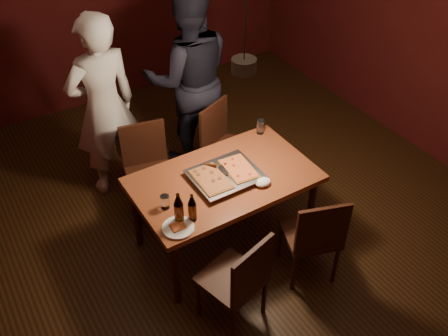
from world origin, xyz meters
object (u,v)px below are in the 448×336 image
pendant_lamp (244,64)px  diner_dark (189,78)px  chair_far_left (147,162)px  beer_bottle_a (179,208)px  plate_slice (178,227)px  beer_bottle_b (192,207)px  chair_far_right (222,139)px  chair_near_left (240,276)px  chair_near_right (315,232)px  pizza_tray (225,176)px  dining_table (224,184)px  diner_white (104,108)px

pendant_lamp → diner_dark: bearing=79.6°
chair_far_left → beer_bottle_a: beer_bottle_a is taller
plate_slice → beer_bottle_b: bearing=10.6°
chair_far_left → beer_bottle_a: bearing=91.3°
chair_far_right → plate_slice: bearing=22.8°
chair_near_left → beer_bottle_a: (-0.20, 0.52, 0.35)m
chair_far_left → beer_bottle_b: beer_bottle_b is taller
plate_slice → diner_dark: 1.87m
chair_far_right → beer_bottle_b: 1.39m
chair_far_left → pendant_lamp: 1.56m
chair_near_right → chair_far_left: bearing=135.3°
chair_near_left → diner_dark: diner_dark is taller
beer_bottle_a → plate_slice: size_ratio=1.13×
chair_near_left → plate_slice: 0.57m
pizza_tray → dining_table: bearing=98.0°
chair_far_left → diner_dark: 0.98m
chair_near_left → diner_dark: (0.73, 2.05, 0.43)m
plate_slice → pendant_lamp: 1.27m
plate_slice → diner_dark: diner_dark is taller
diner_dark → plate_slice: bearing=76.6°
dining_table → chair_far_left: bearing=114.1°
chair_far_right → chair_near_left: 1.70m
chair_near_left → pendant_lamp: (0.49, 0.74, 1.22)m
pendant_lamp → chair_far_left: bearing=120.6°
chair_near_left → chair_near_right: same height
dining_table → diner_white: diner_white is taller
dining_table → pendant_lamp: pendant_lamp is taller
diner_white → diner_dark: 0.91m
chair_near_right → beer_bottle_b: size_ratio=2.19×
chair_far_left → chair_near_right: same height
chair_far_right → diner_white: bearing=-52.0°
chair_near_left → plate_slice: size_ratio=2.15×
beer_bottle_b → beer_bottle_a: bearing=160.3°
diner_dark → beer_bottle_a: bearing=76.8°
chair_far_right → pizza_tray: bearing=37.3°
beer_bottle_b → plate_slice: size_ratio=1.02×
chair_near_right → beer_bottle_a: bearing=172.4°
pendant_lamp → plate_slice: bearing=-159.5°
dining_table → chair_near_right: bearing=-61.8°
chair_far_left → diner_dark: size_ratio=0.26×
chair_far_right → beer_bottle_a: size_ratio=2.03×
beer_bottle_a → beer_bottle_b: size_ratio=1.11×
chair_far_left → plate_slice: (-0.24, -1.10, 0.22)m
chair_far_right → diner_white: (-0.96, 0.54, 0.39)m
beer_bottle_a → chair_near_right: bearing=-26.7°
pizza_tray → pendant_lamp: size_ratio=0.50×
chair_near_left → pendant_lamp: pendant_lamp is taller
pizza_tray → diner_dark: diner_dark is taller
beer_bottle_a → diner_white: size_ratio=0.15×
beer_bottle_b → pendant_lamp: bearing=22.6°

